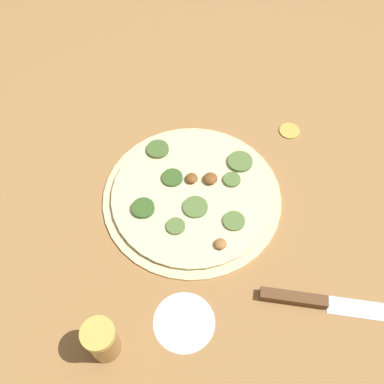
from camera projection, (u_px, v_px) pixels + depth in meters
ground_plane at (192, 197)px, 0.91m from camera, size 3.00×3.00×0.00m
pizza at (192, 195)px, 0.91m from camera, size 0.36×0.36×0.03m
knife at (321, 302)px, 0.78m from camera, size 0.06×0.33×0.02m
spice_jar at (102, 340)px, 0.71m from camera, size 0.05×0.05×0.09m
loose_cap at (290, 130)px, 1.00m from camera, size 0.05×0.05×0.01m
flour_patch at (184, 322)px, 0.77m from camera, size 0.11×0.11×0.00m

